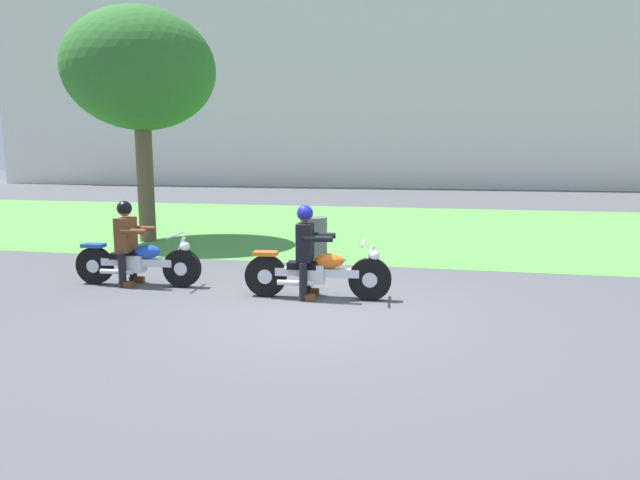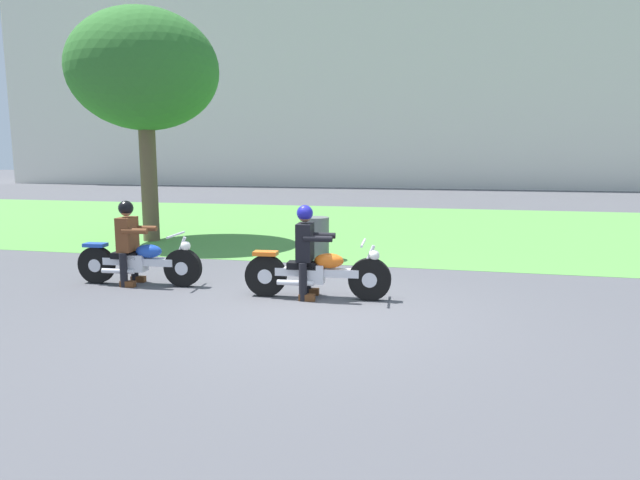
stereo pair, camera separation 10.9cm
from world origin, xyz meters
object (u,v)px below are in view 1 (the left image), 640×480
object	(u,v)px
rider_follow	(127,236)
tree_roadside	(140,71)
motorcycle_follow	(138,262)
motorcycle_lead	(318,273)
trash_can	(314,238)
rider_lead	(306,244)

from	to	relation	value
rider_follow	tree_roadside	distance (m)	5.83
motorcycle_follow	tree_roadside	bearing A→B (deg)	113.67
motorcycle_lead	trash_can	world-z (taller)	motorcycle_lead
motorcycle_lead	trash_can	distance (m)	3.11
rider_lead	rider_follow	xyz separation A→B (m)	(-3.05, 0.18, -0.00)
rider_lead	motorcycle_follow	size ratio (longest dim) A/B	0.65
tree_roadside	trash_can	bearing A→B (deg)	-18.07
rider_lead	trash_can	xyz separation A→B (m)	(-0.57, 3.03, -0.38)
rider_lead	motorcycle_follow	distance (m)	2.92
motorcycle_follow	rider_follow	distance (m)	0.46
rider_follow	tree_roadside	xyz separation A→B (m)	(-2.10, 4.34, 3.28)
motorcycle_follow	trash_can	bearing A→B (deg)	46.87
motorcycle_lead	trash_can	size ratio (longest dim) A/B	2.54
rider_lead	trash_can	distance (m)	3.10
trash_can	rider_follow	bearing A→B (deg)	-131.09
rider_lead	trash_can	size ratio (longest dim) A/B	1.61
motorcycle_lead	tree_roadside	world-z (taller)	tree_roadside
tree_roadside	trash_can	distance (m)	6.05
motorcycle_follow	rider_follow	size ratio (longest dim) A/B	1.54
motorcycle_lead	rider_lead	xyz separation A→B (m)	(-0.17, -0.01, 0.43)
tree_roadside	motorcycle_follow	bearing A→B (deg)	-62.40
rider_lead	tree_roadside	size ratio (longest dim) A/B	0.25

